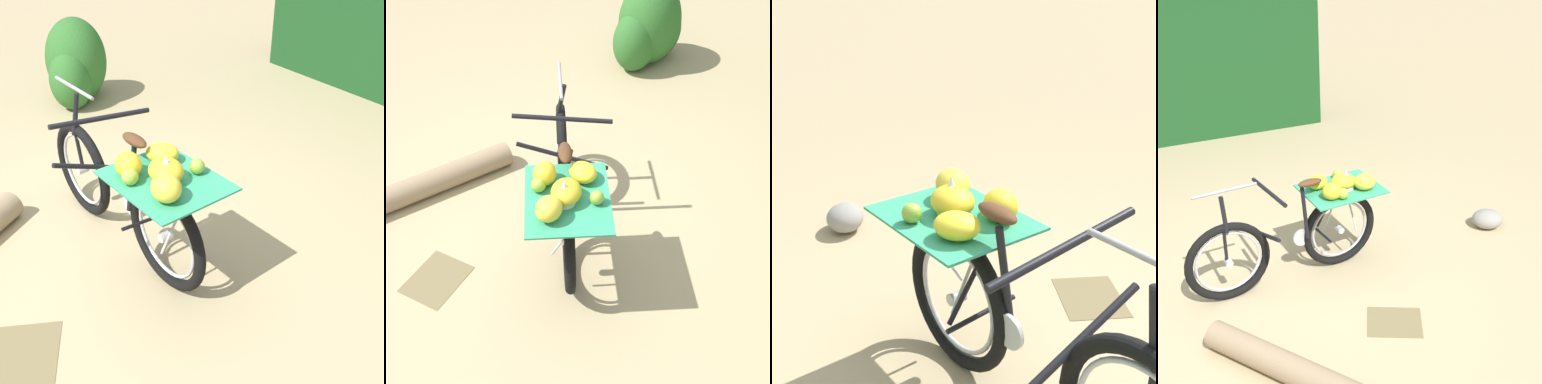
# 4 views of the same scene
# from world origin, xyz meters

# --- Properties ---
(bicycle) EXTENTS (1.67, 1.19, 1.03)m
(bicycle) POSITION_xyz_m (-0.02, -0.29, 0.50)
(bicycle) COLOR black
(bicycle) RESTS_ON ground_plane
(path_stone) EXTENTS (0.32, 0.26, 0.20)m
(path_stone) POSITION_xyz_m (-1.85, -1.19, 0.10)
(path_stone) COLOR gray
(path_stone) RESTS_ON ground_plane
(leaf_litter_patch) EXTENTS (0.44, 0.36, 0.01)m
(leaf_litter_patch) POSITION_xyz_m (-0.82, 0.33, 0.00)
(leaf_litter_patch) COLOR olive
(leaf_litter_patch) RESTS_ON ground_plane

